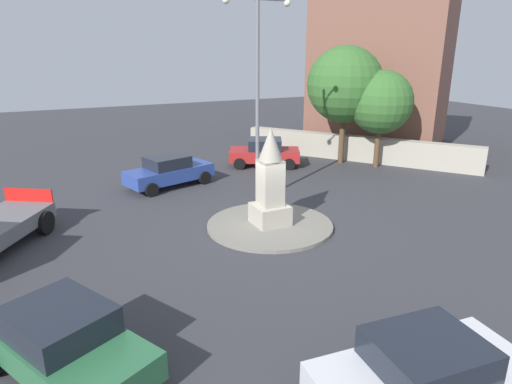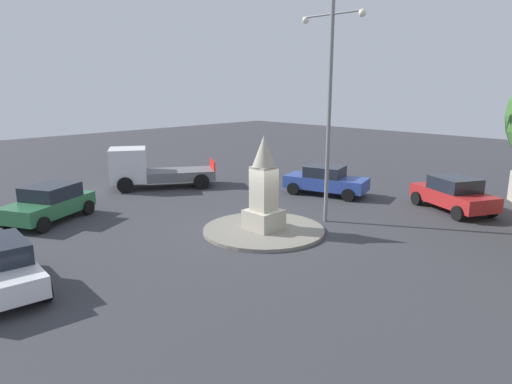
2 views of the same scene
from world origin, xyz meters
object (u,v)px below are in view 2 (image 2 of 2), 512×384
at_px(truck_white_approaching, 149,169).
at_px(car_red_parked_right, 453,194).
at_px(streetlamp, 330,95).
at_px(car_green_waiting, 49,203).
at_px(monument, 264,189).
at_px(car_blue_near_island, 326,180).

bearing_deg(truck_white_approaching, car_red_parked_right, 27.30).
bearing_deg(car_red_parked_right, streetlamp, -119.68).
bearing_deg(streetlamp, car_red_parked_right, 60.32).
height_order(car_green_waiting, truck_white_approaching, truck_white_approaching).
relative_size(streetlamp, truck_white_approaching, 1.52).
xyz_separation_m(monument, car_blue_near_island, (-2.01, 6.70, -0.96)).
bearing_deg(car_red_parked_right, monument, -115.53).
height_order(car_red_parked_right, truck_white_approaching, truck_white_approaching).
distance_m(car_green_waiting, car_red_parked_right, 17.64).
xyz_separation_m(streetlamp, car_red_parked_right, (3.09, 5.42, -4.40)).
relative_size(car_green_waiting, truck_white_approaching, 0.73).
relative_size(car_blue_near_island, truck_white_approaching, 0.78).
distance_m(streetlamp, truck_white_approaching, 11.65).
bearing_deg(car_green_waiting, car_blue_near_island, 65.93).
bearing_deg(monument, streetlamp, 73.23).
height_order(car_green_waiting, car_blue_near_island, car_green_waiting).
bearing_deg(car_blue_near_island, monument, -73.26).
xyz_separation_m(streetlamp, car_green_waiting, (-8.22, -8.12, -4.40)).
bearing_deg(car_blue_near_island, streetlamp, -53.41).
bearing_deg(truck_white_approaching, monument, -6.38).
bearing_deg(truck_white_approaching, car_blue_near_island, 35.32).
relative_size(monument, car_red_parked_right, 0.85).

